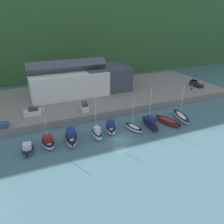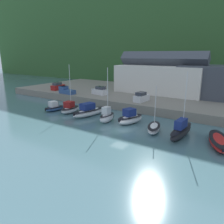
{
  "view_description": "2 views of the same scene",
  "coord_description": "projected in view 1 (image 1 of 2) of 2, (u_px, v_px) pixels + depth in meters",
  "views": [
    {
      "loc": [
        -17.59,
        -36.52,
        24.96
      ],
      "look_at": [
        1.83,
        8.86,
        2.66
      ],
      "focal_mm": 35.0,
      "sensor_mm": 36.0,
      "label": 1
    },
    {
      "loc": [
        17.39,
        -28.32,
        12.03
      ],
      "look_at": [
        -4.2,
        4.05,
        1.63
      ],
      "focal_mm": 35.0,
      "sensor_mm": 36.0,
      "label": 2
    }
  ],
  "objects": [
    {
      "name": "moored_boat_1",
      "position": [
        48.0,
        142.0,
        44.68
      ],
      "size": [
        2.78,
        5.17,
        9.95
      ],
      "rotation": [
        0.0,
        0.0,
        0.09
      ],
      "color": "white",
      "rests_on": "ground_plane"
    },
    {
      "name": "quay_promenade",
      "position": [
        85.0,
        97.0,
        68.77
      ],
      "size": [
        90.51,
        30.19,
        1.78
      ],
      "color": "gray",
      "rests_on": "ground_plane"
    },
    {
      "name": "person_on_quay",
      "position": [
        192.0,
        87.0,
        71.89
      ],
      "size": [
        0.4,
        0.4,
        2.14
      ],
      "color": "#232838",
      "rests_on": "quay_promenade"
    },
    {
      "name": "moored_boat_8",
      "position": [
        181.0,
        117.0,
        56.39
      ],
      "size": [
        4.28,
        8.44,
        9.17
      ],
      "rotation": [
        0.0,
        0.0,
        -0.26
      ],
      "color": "silver",
      "rests_on": "ground_plane"
    },
    {
      "name": "moored_boat_7",
      "position": [
        167.0,
        121.0,
        54.2
      ],
      "size": [
        4.55,
        8.07,
        1.1
      ],
      "rotation": [
        0.0,
        0.0,
        0.29
      ],
      "color": "red",
      "rests_on": "ground_plane"
    },
    {
      "name": "moored_boat_0",
      "position": [
        28.0,
        149.0,
        42.71
      ],
      "size": [
        2.81,
        4.83,
        2.12
      ],
      "rotation": [
        0.0,
        0.0,
        -0.16
      ],
      "color": "#33568E",
      "rests_on": "ground_plane"
    },
    {
      "name": "parked_car_2",
      "position": [
        33.0,
        112.0,
        54.04
      ],
      "size": [
        4.36,
        2.2,
        2.16
      ],
      "rotation": [
        0.0,
        0.0,
        1.47
      ],
      "color": "silver",
      "rests_on": "quay_promenade"
    },
    {
      "name": "moored_boat_6",
      "position": [
        150.0,
        123.0,
        52.12
      ],
      "size": [
        1.97,
        7.71,
        9.67
      ],
      "rotation": [
        0.0,
        0.0,
        -0.06
      ],
      "color": "black",
      "rests_on": "ground_plane"
    },
    {
      "name": "moored_boat_4",
      "position": [
        111.0,
        128.0,
        50.14
      ],
      "size": [
        3.71,
        5.93,
        2.78
      ],
      "rotation": [
        0.0,
        0.0,
        -0.3
      ],
      "color": "silver",
      "rests_on": "ground_plane"
    },
    {
      "name": "moored_boat_2",
      "position": [
        71.0,
        136.0,
        46.67
      ],
      "size": [
        3.67,
        8.24,
        2.67
      ],
      "rotation": [
        0.0,
        0.0,
        -0.17
      ],
      "color": "white",
      "rests_on": "ground_plane"
    },
    {
      "name": "pickup_truck_1",
      "position": [
        195.0,
        84.0,
        76.07
      ],
      "size": [
        2.35,
        4.87,
        1.9
      ],
      "rotation": [
        0.0,
        0.0,
        0.09
      ],
      "color": "black",
      "rests_on": "quay_promenade"
    },
    {
      "name": "ground_plane",
      "position": [
        120.0,
        140.0,
        47.18
      ],
      "size": [
        320.0,
        320.0,
        0.0
      ],
      "primitive_type": "plane",
      "color": "#476B75"
    },
    {
      "name": "moored_boat_5",
      "position": [
        134.0,
        128.0,
        50.87
      ],
      "size": [
        3.34,
        5.62,
        7.31
      ],
      "rotation": [
        0.0,
        0.0,
        0.29
      ],
      "color": "silver",
      "rests_on": "ground_plane"
    },
    {
      "name": "parked_car_0",
      "position": [
        84.0,
        107.0,
        57.18
      ],
      "size": [
        2.19,
        4.35,
        2.16
      ],
      "rotation": [
        0.0,
        0.0,
        -0.09
      ],
      "color": "silver",
      "rests_on": "quay_promenade"
    },
    {
      "name": "harbor_clubhouse",
      "position": [
        69.0,
        82.0,
        66.66
      ],
      "size": [
        23.34,
        11.08,
        10.92
      ],
      "color": "silver",
      "rests_on": "quay_promenade"
    },
    {
      "name": "moored_boat_3",
      "position": [
        97.0,
        134.0,
        47.38
      ],
      "size": [
        1.74,
        4.15,
        9.74
      ],
      "rotation": [
        0.0,
        0.0,
        0.05
      ],
      "color": "white",
      "rests_on": "ground_plane"
    },
    {
      "name": "yacht_club_building",
      "position": [
        106.0,
        78.0,
        72.3
      ],
      "size": [
        14.35,
        11.87,
        7.53
      ],
      "color": "#3D424C",
      "rests_on": "quay_promenade"
    },
    {
      "name": "hillside_backdrop",
      "position": [
        48.0,
        20.0,
        113.71
      ],
      "size": [
        240.0,
        78.71,
        43.55
      ],
      "color": "#335B2D",
      "rests_on": "ground_plane"
    }
  ]
}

